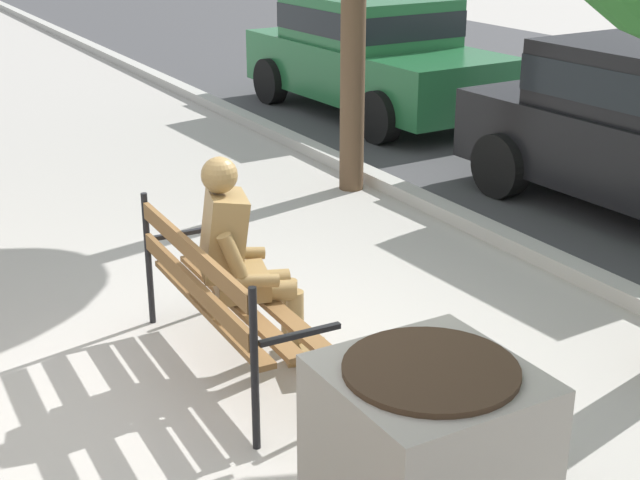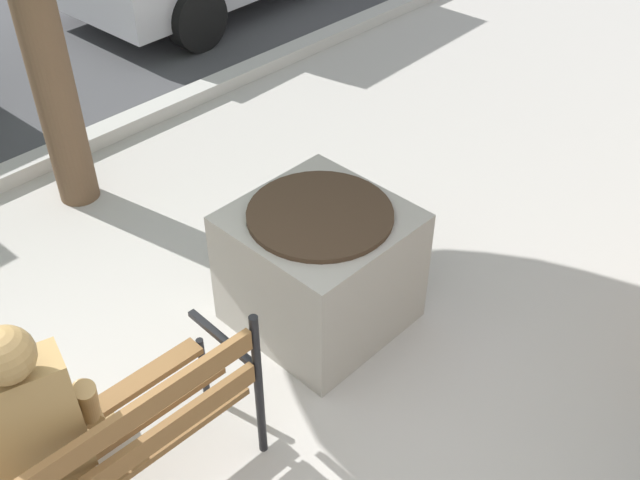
% 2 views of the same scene
% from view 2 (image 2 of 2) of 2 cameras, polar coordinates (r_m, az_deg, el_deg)
% --- Properties ---
extents(park_bench, '(1.81, 0.58, 0.95)m').
position_cam_2_polar(park_bench, '(3.40, -18.52, -16.54)').
color(park_bench, brown).
rests_on(park_bench, ground).
extents(bronze_statue_seated, '(0.79, 0.81, 1.37)m').
position_cam_2_polar(bronze_statue_seated, '(3.42, -20.83, -13.23)').
color(bronze_statue_seated, olive).
rests_on(bronze_statue_seated, ground).
extents(concrete_planter, '(0.91, 0.91, 0.80)m').
position_cam_2_polar(concrete_planter, '(4.32, 0.00, -2.10)').
color(concrete_planter, gray).
rests_on(concrete_planter, ground).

